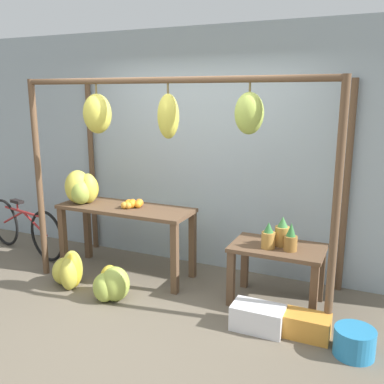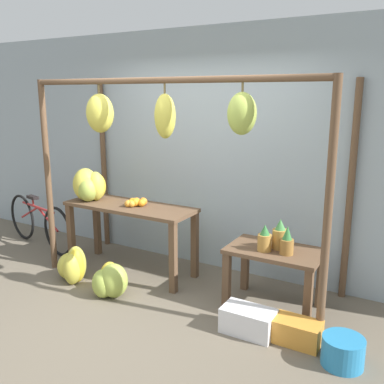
# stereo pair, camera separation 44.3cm
# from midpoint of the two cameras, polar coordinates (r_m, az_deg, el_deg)

# --- Properties ---
(ground_plane) EXTENTS (20.00, 20.00, 0.00)m
(ground_plane) POSITION_cam_midpoint_polar(r_m,az_deg,el_deg) (4.14, -5.20, -16.98)
(ground_plane) COLOR #665B4C
(shop_wall_back) EXTENTS (8.00, 0.08, 2.80)m
(shop_wall_back) POSITION_cam_midpoint_polar(r_m,az_deg,el_deg) (5.04, 5.17, 5.37)
(shop_wall_back) COLOR #99A8B2
(shop_wall_back) RESTS_ON ground_plane
(stall_awning) EXTENTS (3.26, 1.13, 2.21)m
(stall_awning) POSITION_cam_midpoint_polar(r_m,az_deg,el_deg) (4.25, -0.33, 7.16)
(stall_awning) COLOR brown
(stall_awning) RESTS_ON ground_plane
(display_table_main) EXTENTS (1.57, 0.56, 0.81)m
(display_table_main) POSITION_cam_midpoint_polar(r_m,az_deg,el_deg) (4.97, -5.74, -3.36)
(display_table_main) COLOR brown
(display_table_main) RESTS_ON ground_plane
(display_table_side) EXTENTS (0.90, 0.56, 0.60)m
(display_table_side) POSITION_cam_midpoint_polar(r_m,az_deg,el_deg) (4.31, 13.89, -9.04)
(display_table_side) COLOR brown
(display_table_side) RESTS_ON ground_plane
(banana_pile_on_table) EXTENTS (0.46, 0.47, 0.39)m
(banana_pile_on_table) POSITION_cam_midpoint_polar(r_m,az_deg,el_deg) (5.19, -11.02, 0.72)
(banana_pile_on_table) COLOR gold
(banana_pile_on_table) RESTS_ON display_table_main
(orange_pile) EXTENTS (0.20, 0.23, 0.10)m
(orange_pile) POSITION_cam_midpoint_polar(r_m,az_deg,el_deg) (4.87, -4.98, -1.43)
(orange_pile) COLOR orange
(orange_pile) RESTS_ON display_table_main
(pineapple_cluster) EXTENTS (0.34, 0.26, 0.30)m
(pineapple_cluster) POSITION_cam_midpoint_polar(r_m,az_deg,el_deg) (4.18, 14.50, -6.22)
(pineapple_cluster) COLOR #A3702D
(pineapple_cluster) RESTS_ON display_table_side
(banana_pile_ground_left) EXTENTS (0.46, 0.40, 0.41)m
(banana_pile_ground_left) POSITION_cam_midpoint_polar(r_m,az_deg,el_deg) (4.97, -13.09, -9.62)
(banana_pile_ground_left) COLOR yellow
(banana_pile_ground_left) RESTS_ON ground_plane
(banana_pile_ground_right) EXTENTS (0.46, 0.45, 0.36)m
(banana_pile_ground_right) POSITION_cam_midpoint_polar(r_m,az_deg,el_deg) (4.57, -8.15, -11.65)
(banana_pile_ground_right) COLOR #9EB247
(banana_pile_ground_right) RESTS_ON ground_plane
(fruit_crate_white) EXTENTS (0.46, 0.27, 0.23)m
(fruit_crate_white) POSITION_cam_midpoint_polar(r_m,az_deg,el_deg) (3.98, 10.83, -16.59)
(fruit_crate_white) COLOR silver
(fruit_crate_white) RESTS_ON ground_plane
(blue_bucket) EXTENTS (0.33, 0.33, 0.23)m
(blue_bucket) POSITION_cam_midpoint_polar(r_m,az_deg,el_deg) (3.79, 22.87, -19.10)
(blue_bucket) COLOR teal
(blue_bucket) RESTS_ON ground_plane
(parked_bicycle) EXTENTS (1.59, 0.39, 0.70)m
(parked_bicycle) POSITION_cam_midpoint_polar(r_m,az_deg,el_deg) (6.13, -17.82, -3.93)
(parked_bicycle) COLOR black
(parked_bicycle) RESTS_ON ground_plane
(fruit_crate_purple) EXTENTS (0.42, 0.24, 0.20)m
(fruit_crate_purple) POSITION_cam_midpoint_polar(r_m,az_deg,el_deg) (3.95, 16.98, -17.43)
(fruit_crate_purple) COLOR orange
(fruit_crate_purple) RESTS_ON ground_plane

